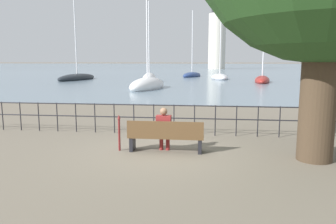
# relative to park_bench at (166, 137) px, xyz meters

# --- Properties ---
(ground_plane) EXTENTS (1000.00, 1000.00, 0.00)m
(ground_plane) POSITION_rel_park_bench_xyz_m (0.00, 0.07, -0.44)
(ground_plane) COLOR #706656
(harbor_water) EXTENTS (600.00, 300.00, 0.01)m
(harbor_water) POSITION_rel_park_bench_xyz_m (0.00, 159.52, -0.44)
(harbor_water) COLOR slate
(harbor_water) RESTS_ON ground_plane
(park_bench) EXTENTS (2.12, 0.45, 0.90)m
(park_bench) POSITION_rel_park_bench_xyz_m (0.00, 0.00, 0.00)
(park_bench) COLOR brown
(park_bench) RESTS_ON ground_plane
(seated_person_left) EXTENTS (0.41, 0.35, 1.25)m
(seated_person_left) POSITION_rel_park_bench_xyz_m (-0.06, 0.08, 0.24)
(seated_person_left) COLOR maroon
(seated_person_left) RESTS_ON ground_plane
(promenade_railing) EXTENTS (15.61, 0.04, 1.05)m
(promenade_railing) POSITION_rel_park_bench_xyz_m (-0.00, 2.25, 0.25)
(promenade_railing) COLOR black
(promenade_railing) RESTS_ON ground_plane
(closed_umbrella) EXTENTS (0.09, 0.09, 1.04)m
(closed_umbrella) POSITION_rel_park_bench_xyz_m (-1.32, -0.01, 0.14)
(closed_umbrella) COLOR maroon
(closed_umbrella) RESTS_ON ground_plane
(sailboat_0) EXTENTS (2.73, 6.45, 9.83)m
(sailboat_0) POSITION_rel_park_bench_xyz_m (7.51, 31.32, -0.15)
(sailboat_0) COLOR maroon
(sailboat_0) RESTS_ON ground_plane
(sailboat_1) EXTENTS (3.50, 8.83, 11.67)m
(sailboat_1) POSITION_rel_park_bench_xyz_m (-16.43, 33.60, -0.16)
(sailboat_1) COLOR black
(sailboat_1) RESTS_ON ground_plane
(sailboat_2) EXTENTS (3.35, 6.80, 12.46)m
(sailboat_2) POSITION_rel_park_bench_xyz_m (-4.34, 20.54, -0.08)
(sailboat_2) COLOR white
(sailboat_2) RESTS_ON ground_plane
(sailboat_3) EXTENTS (3.70, 6.17, 10.62)m
(sailboat_3) POSITION_rel_park_bench_xyz_m (-1.48, 43.91, -0.14)
(sailboat_3) COLOR navy
(sailboat_3) RESTS_ON ground_plane
(sailboat_4) EXTENTS (2.59, 7.75, 9.87)m
(sailboat_4) POSITION_rel_park_bench_xyz_m (-5.90, 30.01, -0.08)
(sailboat_4) COLOR white
(sailboat_4) RESTS_ON ground_plane
(sailboat_5) EXTENTS (2.81, 5.80, 9.08)m
(sailboat_5) POSITION_rel_park_bench_xyz_m (2.72, 37.69, -0.17)
(sailboat_5) COLOR silver
(sailboat_5) RESTS_ON ground_plane
(harbor_lighthouse) EXTENTS (5.31, 5.31, 20.68)m
(harbor_lighthouse) POSITION_rel_park_bench_xyz_m (3.58, 96.54, 9.17)
(harbor_lighthouse) COLOR beige
(harbor_lighthouse) RESTS_ON ground_plane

